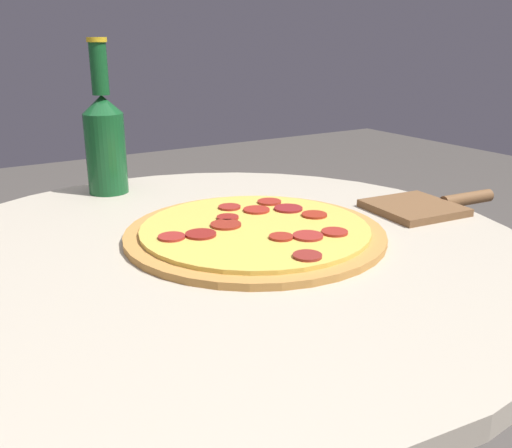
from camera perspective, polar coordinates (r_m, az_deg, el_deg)
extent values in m
cylinder|color=#B2A893|center=(0.78, -3.78, -2.93)|extent=(0.87, 0.87, 0.02)
cylinder|color=#B77F3D|center=(0.80, 0.00, -1.02)|extent=(0.37, 0.37, 0.01)
cylinder|color=#E0BC4C|center=(0.80, 0.00, -0.48)|extent=(0.32, 0.32, 0.01)
cylinder|color=maroon|center=(0.85, 5.85, 0.93)|extent=(0.04, 0.04, 0.00)
cylinder|color=maroon|center=(0.83, -2.85, 0.66)|extent=(0.03, 0.03, 0.00)
cylinder|color=maroon|center=(0.80, -3.04, -0.07)|extent=(0.04, 0.04, 0.00)
cylinder|color=maroon|center=(0.88, 3.25, 1.56)|extent=(0.04, 0.04, 0.00)
cylinder|color=maroon|center=(0.91, 1.34, 2.24)|extent=(0.04, 0.04, 0.00)
cylinder|color=maroon|center=(0.76, 5.22, -1.19)|extent=(0.04, 0.04, 0.00)
cylinder|color=maroon|center=(0.76, -8.44, -1.28)|extent=(0.04, 0.04, 0.00)
cylinder|color=maroon|center=(0.78, 7.86, -0.80)|extent=(0.04, 0.04, 0.00)
cylinder|color=maroon|center=(0.87, 0.05, 1.42)|extent=(0.04, 0.04, 0.00)
cylinder|color=maroon|center=(0.89, -2.67, 1.70)|extent=(0.03, 0.03, 0.00)
cylinder|color=maroon|center=(0.75, 2.53, -1.30)|extent=(0.03, 0.03, 0.00)
cylinder|color=maroon|center=(0.77, -5.54, -1.02)|extent=(0.04, 0.04, 0.00)
cylinder|color=maroon|center=(0.69, 5.16, -3.18)|extent=(0.04, 0.04, 0.00)
cylinder|color=#144C23|center=(1.06, -14.76, 6.82)|extent=(0.07, 0.07, 0.14)
cone|color=#144C23|center=(1.04, -15.15, 11.49)|extent=(0.07, 0.07, 0.03)
cylinder|color=#144C23|center=(1.04, -15.43, 14.73)|extent=(0.03, 0.03, 0.09)
cylinder|color=gold|center=(1.04, -15.65, 17.34)|extent=(0.03, 0.03, 0.01)
cube|color=brown|center=(0.96, 15.48, 1.58)|extent=(0.14, 0.14, 0.01)
cylinder|color=brown|center=(1.04, 20.33, 2.38)|extent=(0.11, 0.03, 0.02)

